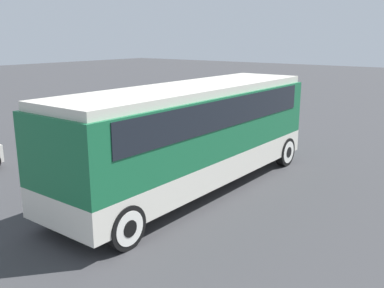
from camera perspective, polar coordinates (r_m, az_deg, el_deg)
name	(u,v)px	position (r m, az deg, el deg)	size (l,w,h in m)	color
ground_plane	(192,189)	(13.14, 0.00, -6.03)	(120.00, 120.00, 0.00)	#38383A
tour_bus	(194,128)	(12.69, 0.26, 2.16)	(9.72, 2.60, 3.16)	silver
parked_car_near	(95,119)	(20.81, -12.81, 3.21)	(4.35, 1.82, 1.43)	black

